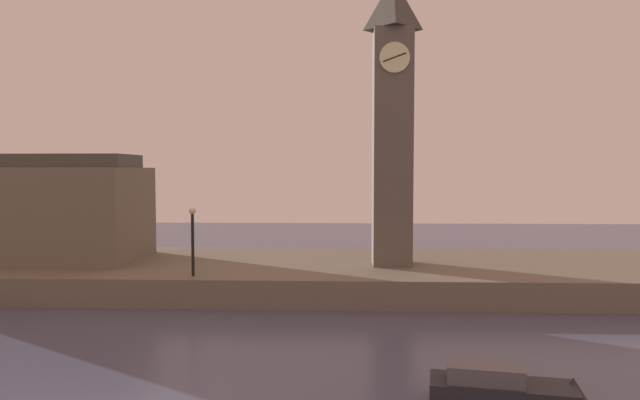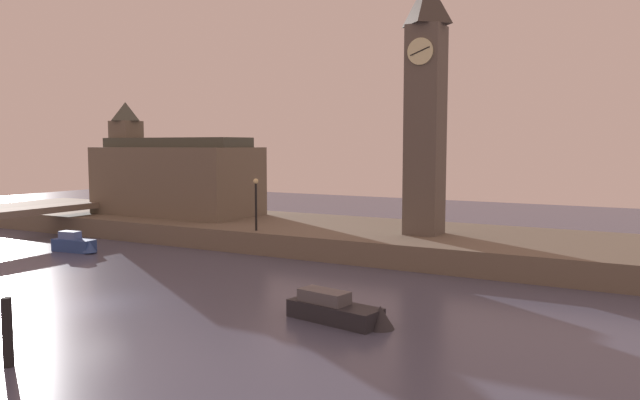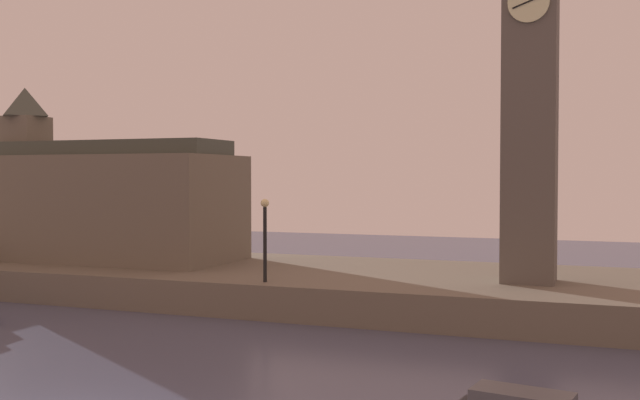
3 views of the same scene
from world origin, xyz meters
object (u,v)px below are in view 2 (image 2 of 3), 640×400
object	(u,v)px
streetlamp	(256,198)
mooring_post_right	(7,332)
clock_tower	(426,104)
boat_barge_dark	(343,311)
parliament_hall	(173,176)
boat_tour_blue	(76,244)

from	to	relation	value
streetlamp	mooring_post_right	bearing A→B (deg)	-76.38
clock_tower	streetlamp	distance (m)	12.98
streetlamp	boat_barge_dark	xyz separation A→B (m)	(12.86, -12.11, -3.28)
parliament_hall	streetlamp	world-z (taller)	parliament_hall
parliament_hall	mooring_post_right	xyz separation A→B (m)	(17.43, -27.08, -3.54)
mooring_post_right	boat_barge_dark	bearing A→B (deg)	52.89
mooring_post_right	boat_tour_blue	world-z (taller)	mooring_post_right
boat_barge_dark	boat_tour_blue	size ratio (longest dim) A/B	1.36
clock_tower	boat_tour_blue	distance (m)	25.63
mooring_post_right	boat_barge_dark	xyz separation A→B (m)	(7.52, 9.94, -0.69)
clock_tower	mooring_post_right	distance (m)	28.06
parliament_hall	clock_tower	bearing A→B (deg)	-2.48
clock_tower	mooring_post_right	size ratio (longest dim) A/B	7.02
clock_tower	mooring_post_right	xyz separation A→B (m)	(-5.28, -26.10, -8.84)
clock_tower	parliament_hall	world-z (taller)	clock_tower
mooring_post_right	clock_tower	bearing A→B (deg)	78.55
streetlamp	mooring_post_right	world-z (taller)	streetlamp
parliament_hall	streetlamp	bearing A→B (deg)	-22.63
parliament_hall	boat_barge_dark	bearing A→B (deg)	-34.50
clock_tower	parliament_hall	size ratio (longest dim) A/B	1.19
clock_tower	parliament_hall	bearing A→B (deg)	177.52
clock_tower	boat_tour_blue	size ratio (longest dim) A/B	4.47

